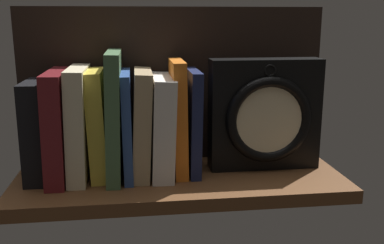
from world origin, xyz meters
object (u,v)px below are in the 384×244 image
object	(u,v)px
book_white_catcher	(162,125)
book_navy_bierce	(193,122)
book_yellow_seinlanguage	(98,124)
framed_clock	(265,115)
book_green_romantic	(114,115)
book_cream_twain	(79,123)
book_blue_modern	(127,124)
book_orange_pandolfini	(180,117)
book_black_skeptic	(37,131)
book_tan_shortstories	(142,123)
book_maroon_dawkins	(59,125)

from	to	relation	value
book_white_catcher	book_navy_bierce	distance (cm)	6.07
book_yellow_seinlanguage	framed_clock	world-z (taller)	framed_clock
book_green_romantic	book_yellow_seinlanguage	bearing A→B (deg)	180.00
book_cream_twain	book_blue_modern	world-z (taller)	book_cream_twain
book_orange_pandolfini	book_navy_bierce	size ratio (longest dim) A/B	1.10
book_cream_twain	framed_clock	world-z (taller)	framed_clock
book_yellow_seinlanguage	book_green_romantic	xyz separation A→B (cm)	(3.13, 0.00, 1.71)
book_cream_twain	book_orange_pandolfini	size ratio (longest dim) A/B	0.95
book_black_skeptic	book_navy_bierce	distance (cm)	29.55
book_black_skeptic	book_yellow_seinlanguage	distance (cm)	11.29
book_navy_bierce	framed_clock	size ratio (longest dim) A/B	0.91
book_blue_modern	book_navy_bierce	xyz separation A→B (cm)	(12.73, -0.00, 0.07)
book_cream_twain	book_white_catcher	distance (cm)	15.79
book_green_romantic	book_tan_shortstories	bearing A→B (deg)	0.00
book_navy_bierce	framed_clock	distance (cm)	14.63
book_yellow_seinlanguage	framed_clock	xyz separation A→B (cm)	(32.89, 0.15, 0.73)
book_maroon_dawkins	book_tan_shortstories	size ratio (longest dim) A/B	1.01
book_tan_shortstories	book_navy_bierce	xyz separation A→B (cm)	(9.99, -0.00, -0.05)
book_maroon_dawkins	framed_clock	distance (cm)	40.15
book_green_romantic	book_black_skeptic	bearing A→B (deg)	180.00
book_navy_bierce	book_black_skeptic	bearing A→B (deg)	180.00
book_green_romantic	book_white_catcher	xyz separation A→B (cm)	(9.11, 0.00, -2.39)
book_yellow_seinlanguage	book_orange_pandolfini	xyz separation A→B (cm)	(15.77, 0.00, 0.82)
book_cream_twain	book_orange_pandolfini	world-z (taller)	book_orange_pandolfini
book_cream_twain	book_navy_bierce	xyz separation A→B (cm)	(21.81, -0.00, -0.40)
book_cream_twain	book_tan_shortstories	size ratio (longest dim) A/B	1.03
book_blue_modern	book_tan_shortstories	size ratio (longest dim) A/B	0.99
book_green_romantic	book_white_catcher	bearing A→B (deg)	0.00
book_black_skeptic	book_orange_pandolfini	xyz separation A→B (cm)	(27.02, -0.00, 1.75)
book_white_catcher	book_navy_bierce	world-z (taller)	book_navy_bierce
book_tan_shortstories	book_white_catcher	size ratio (longest dim) A/B	1.06
book_maroon_dawkins	book_yellow_seinlanguage	xyz separation A→B (cm)	(7.26, 0.00, 0.02)
book_maroon_dawkins	book_black_skeptic	bearing A→B (deg)	180.00
book_yellow_seinlanguage	book_orange_pandolfini	bearing A→B (deg)	0.00
book_navy_bierce	framed_clock	xyz separation A→B (cm)	(14.60, 0.15, 0.87)
book_maroon_dawkins	book_cream_twain	size ratio (longest dim) A/B	0.97
book_navy_bierce	book_yellow_seinlanguage	bearing A→B (deg)	180.00
book_tan_shortstories	framed_clock	xyz separation A→B (cm)	(24.59, 0.15, 0.82)
book_black_skeptic	book_white_catcher	distance (cm)	23.49
book_blue_modern	framed_clock	world-z (taller)	framed_clock
book_black_skeptic	book_blue_modern	xyz separation A→B (cm)	(16.80, -0.00, 0.72)
book_yellow_seinlanguage	book_tan_shortstories	xyz separation A→B (cm)	(8.30, 0.00, -0.09)
book_blue_modern	book_maroon_dawkins	bearing A→B (deg)	180.00
book_orange_pandolfini	book_navy_bierce	world-z (taller)	book_orange_pandolfini
book_cream_twain	book_blue_modern	distance (cm)	9.09
book_black_skeptic	book_orange_pandolfini	bearing A→B (deg)	-0.00
framed_clock	book_yellow_seinlanguage	bearing A→B (deg)	-179.74
book_orange_pandolfini	book_yellow_seinlanguage	bearing A→B (deg)	180.00
book_cream_twain	book_yellow_seinlanguage	world-z (taller)	book_cream_twain
book_black_skeptic	book_tan_shortstories	distance (cm)	19.56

